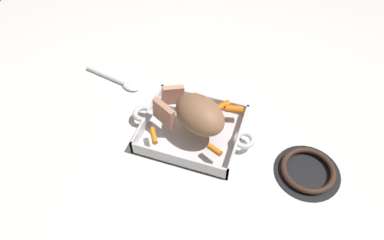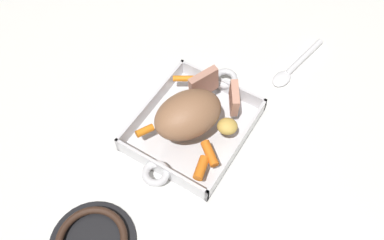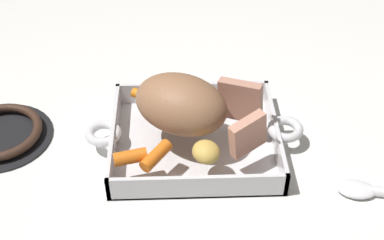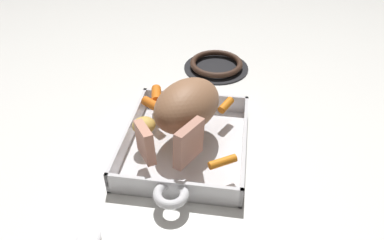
{
  "view_description": "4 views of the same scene",
  "coord_description": "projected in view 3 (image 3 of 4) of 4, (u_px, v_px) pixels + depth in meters",
  "views": [
    {
      "loc": [
        0.21,
        -0.62,
        0.85
      ],
      "look_at": [
        0.0,
        -0.01,
        0.07
      ],
      "focal_mm": 33.46,
      "sensor_mm": 36.0,
      "label": 1
    },
    {
      "loc": [
        0.43,
        0.26,
        0.82
      ],
      "look_at": [
        0.02,
        0.01,
        0.07
      ],
      "focal_mm": 36.87,
      "sensor_mm": 36.0,
      "label": 2
    },
    {
      "loc": [
        0.03,
        0.68,
        0.65
      ],
      "look_at": [
        0.01,
        0.02,
        0.08
      ],
      "focal_mm": 50.05,
      "sensor_mm": 36.0,
      "label": 3
    },
    {
      "loc": [
        -0.56,
        -0.1,
        0.51
      ],
      "look_at": [
        0.01,
        -0.01,
        0.07
      ],
      "focal_mm": 34.24,
      "sensor_mm": 36.0,
      "label": 4
    }
  ],
  "objects": [
    {
      "name": "potato_corner",
      "position": [
        206.0,
        152.0,
        0.84
      ],
      "size": [
        0.06,
        0.06,
        0.03
      ],
      "primitive_type": "ellipsoid",
      "rotation": [
        0.0,
        0.0,
        0.48
      ],
      "color": "gold",
      "rests_on": "roasting_dish"
    },
    {
      "name": "roast_slice_outer",
      "position": [
        240.0,
        101.0,
        0.9
      ],
      "size": [
        0.08,
        0.05,
        0.08
      ],
      "primitive_type": "cube",
      "rotation": [
        0.08,
        0.0,
        1.13
      ],
      "color": "tan",
      "rests_on": "roasting_dish"
    },
    {
      "name": "baby_carrot_southwest",
      "position": [
        241.0,
        92.0,
        0.97
      ],
      "size": [
        0.04,
        0.05,
        0.02
      ],
      "primitive_type": "cylinder",
      "rotation": [
        1.56,
        0.0,
        0.56
      ],
      "color": "orange",
      "rests_on": "roasting_dish"
    },
    {
      "name": "baby_carrot_southeast",
      "position": [
        143.0,
        96.0,
        0.96
      ],
      "size": [
        0.05,
        0.03,
        0.02
      ],
      "primitive_type": "cylinder",
      "rotation": [
        1.49,
        0.0,
        1.12
      ],
      "color": "orange",
      "rests_on": "roasting_dish"
    },
    {
      "name": "baby_carrot_northeast",
      "position": [
        156.0,
        156.0,
        0.84
      ],
      "size": [
        0.05,
        0.06,
        0.03
      ],
      "primitive_type": "cylinder",
      "rotation": [
        1.65,
        0.0,
        2.49
      ],
      "color": "orange",
      "rests_on": "roasting_dish"
    },
    {
      "name": "baby_carrot_center_left",
      "position": [
        130.0,
        157.0,
        0.84
      ],
      "size": [
        0.06,
        0.03,
        0.02
      ],
      "primitive_type": "cylinder",
      "rotation": [
        1.58,
        0.0,
        1.8
      ],
      "color": "orange",
      "rests_on": "roasting_dish"
    },
    {
      "name": "pork_roast",
      "position": [
        181.0,
        102.0,
        0.88
      ],
      "size": [
        0.19,
        0.17,
        0.1
      ],
      "primitive_type": "ellipsoid",
      "rotation": [
        0.0,
        0.0,
        2.66
      ],
      "color": "#946647",
      "rests_on": "roasting_dish"
    },
    {
      "name": "stove_burner_rear",
      "position": [
        1.0,
        133.0,
        0.95
      ],
      "size": [
        0.18,
        0.18,
        0.02
      ],
      "color": "black",
      "rests_on": "ground_plane"
    },
    {
      "name": "roast_slice_thick",
      "position": [
        248.0,
        135.0,
        0.84
      ],
      "size": [
        0.07,
        0.05,
        0.07
      ],
      "primitive_type": "cube",
      "rotation": [
        0.13,
        0.0,
        2.15
      ],
      "color": "tan",
      "rests_on": "roasting_dish"
    },
    {
      "name": "ground_plane",
      "position": [
        195.0,
        145.0,
        0.94
      ],
      "size": [
        2.01,
        2.01,
        0.0
      ],
      "primitive_type": "plane",
      "color": "white"
    },
    {
      "name": "roasting_dish",
      "position": [
        195.0,
        139.0,
        0.93
      ],
      "size": [
        0.38,
        0.25,
        0.05
      ],
      "color": "silver",
      "rests_on": "ground_plane"
    }
  ]
}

